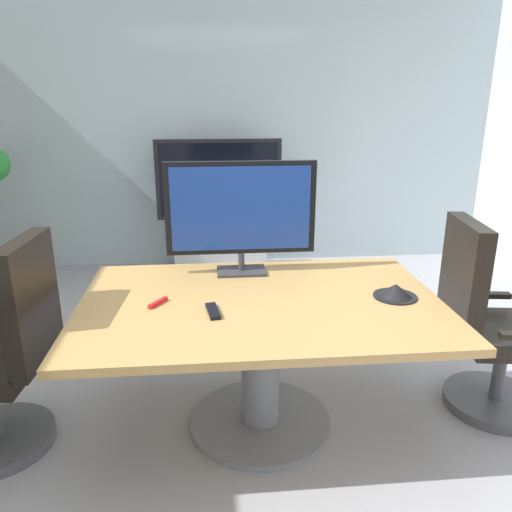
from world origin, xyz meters
The scene contains 10 objects.
ground_plane centered at (0.00, 0.00, 0.00)m, with size 6.97×6.97×0.00m, color #99999E.
wall_back_glass_partition centered at (0.00, 2.99, 1.42)m, with size 5.68×0.10×2.83m, color #9EB2B7.
conference_table centered at (0.15, 0.13, 0.54)m, with size 1.80×1.19×0.73m.
office_chair_left centered at (-1.11, 0.08, 0.46)m, with size 0.61×0.59×1.09m.
office_chair_right centered at (1.41, 0.18, 0.46)m, with size 0.62×0.60×1.09m.
tv_monitor centered at (0.08, 0.56, 1.09)m, with size 0.84×0.18×0.64m.
wall_display_unit centered at (0.00, 2.63, 0.44)m, with size 1.20×0.36×1.31m.
conference_phone centered at (0.83, 0.11, 0.76)m, with size 0.22×0.22×0.07m.
remote_control centered at (-0.09, 0.00, 0.74)m, with size 0.05×0.17×0.02m, color black.
whiteboard_marker centered at (-0.36, 0.12, 0.74)m, with size 0.13×0.02×0.02m, color red.
Camera 1 is at (-0.09, -2.15, 1.71)m, focal length 34.91 mm.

